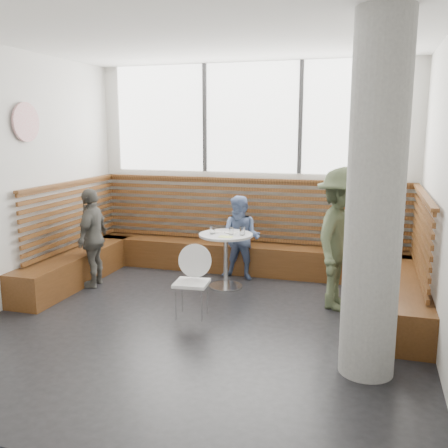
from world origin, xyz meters
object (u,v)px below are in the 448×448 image
(concrete_column, at_px, (375,201))
(child_left, at_px, (93,238))
(adult_man, at_px, (341,239))
(cafe_table, at_px, (226,249))
(child_back, at_px, (241,238))
(cafe_chair, at_px, (193,275))

(concrete_column, xyz_separation_m, child_left, (-3.79, 1.58, -0.90))
(concrete_column, height_order, adult_man, concrete_column)
(cafe_table, relative_size, child_left, 0.55)
(cafe_table, height_order, child_back, child_back)
(cafe_chair, relative_size, child_back, 0.68)
(concrete_column, xyz_separation_m, adult_man, (-0.36, 1.66, -0.72))
(cafe_chair, bearing_deg, cafe_table, 81.14)
(concrete_column, relative_size, adult_man, 1.81)
(child_back, bearing_deg, concrete_column, -47.91)
(child_back, relative_size, child_left, 0.89)
(cafe_table, distance_m, cafe_chair, 1.13)
(cafe_table, relative_size, adult_man, 0.44)
(concrete_column, distance_m, cafe_chair, 2.47)
(adult_man, height_order, child_left, adult_man)
(cafe_table, distance_m, child_left, 1.90)
(concrete_column, height_order, cafe_table, concrete_column)
(child_left, bearing_deg, cafe_table, 96.23)
(child_back, bearing_deg, cafe_chair, -90.98)
(cafe_table, xyz_separation_m, cafe_chair, (-0.07, -1.13, -0.06))
(adult_man, relative_size, child_back, 1.41)
(cafe_table, xyz_separation_m, adult_man, (1.59, -0.37, 0.33))
(adult_man, distance_m, child_left, 3.43)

